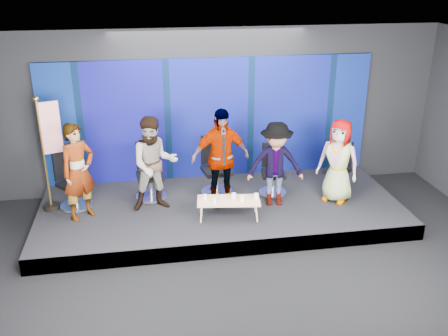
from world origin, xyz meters
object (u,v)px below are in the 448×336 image
(panelist_c, at_px, (220,158))
(chair_d, at_px, (273,178))
(panelist_d, at_px, (276,164))
(mug_b, at_px, (215,201))
(chair_a, at_px, (73,189))
(mug_d, at_px, (242,199))
(chair_c, at_px, (216,175))
(panelist_e, at_px, (338,161))
(panelist_a, at_px, (78,172))
(coffee_table, at_px, (229,201))
(panelist_b, at_px, (154,164))
(mug_c, at_px, (234,196))
(flag_stand, at_px, (50,151))
(mug_e, at_px, (256,196))
(chair_e, at_px, (337,175))
(mug_a, at_px, (205,197))
(chair_b, at_px, (150,180))

(panelist_c, xyz_separation_m, chair_d, (1.13, 0.32, -0.63))
(panelist_d, xyz_separation_m, mug_b, (-1.25, -0.49, -0.44))
(chair_a, relative_size, mug_d, 12.02)
(chair_c, height_order, panelist_e, panelist_e)
(chair_a, height_order, panelist_a, panelist_a)
(panelist_c, xyz_separation_m, panelist_e, (2.29, -0.21, -0.13))
(chair_c, bearing_deg, panelist_d, -41.69)
(coffee_table, bearing_deg, panelist_b, 155.06)
(mug_c, bearing_deg, flag_stand, 165.21)
(mug_e, bearing_deg, mug_c, 169.98)
(panelist_c, relative_size, chair_e, 1.88)
(chair_d, bearing_deg, mug_d, -122.95)
(panelist_c, bearing_deg, panelist_e, -13.77)
(coffee_table, height_order, mug_d, mug_d)
(panelist_e, height_order, coffee_table, panelist_e)
(panelist_d, height_order, mug_e, panelist_d)
(panelist_d, xyz_separation_m, mug_d, (-0.74, -0.50, -0.43))
(mug_d, xyz_separation_m, mug_e, (0.28, 0.06, 0.00))
(panelist_d, distance_m, mug_e, 0.77)
(chair_a, relative_size, panelist_e, 0.67)
(panelist_b, bearing_deg, chair_e, -1.70)
(chair_a, bearing_deg, coffee_table, -57.17)
(panelist_b, xyz_separation_m, mug_a, (0.88, -0.49, -0.52))
(panelist_a, height_order, coffee_table, panelist_a)
(chair_e, bearing_deg, mug_e, -114.11)
(panelist_b, relative_size, mug_c, 17.62)
(mug_c, bearing_deg, mug_e, -10.02)
(panelist_e, bearing_deg, chair_d, -162.91)
(chair_c, distance_m, chair_e, 2.52)
(panelist_b, bearing_deg, mug_c, -26.78)
(panelist_d, bearing_deg, mug_c, -150.46)
(mug_c, relative_size, mug_e, 1.03)
(panelist_a, xyz_separation_m, mug_c, (2.77, -0.42, -0.50))
(panelist_c, bearing_deg, chair_b, 150.07)
(panelist_a, relative_size, mug_b, 21.37)
(chair_b, xyz_separation_m, panelist_c, (1.34, -0.52, 0.59))
(chair_a, bearing_deg, chair_c, -35.86)
(chair_c, distance_m, mug_d, 1.22)
(mug_b, distance_m, flag_stand, 3.19)
(chair_c, xyz_separation_m, flag_stand, (-3.13, -0.18, 0.78))
(chair_c, relative_size, coffee_table, 0.99)
(coffee_table, relative_size, flag_stand, 0.54)
(panelist_c, height_order, mug_e, panelist_c)
(panelist_d, xyz_separation_m, mug_e, (-0.47, -0.43, -0.43))
(panelist_b, bearing_deg, mug_b, -38.97)
(chair_b, height_order, mug_a, chair_b)
(panelist_e, relative_size, mug_e, 16.54)
(coffee_table, xyz_separation_m, mug_c, (0.10, 0.05, 0.08))
(chair_a, xyz_separation_m, coffee_table, (2.87, -0.93, -0.04))
(chair_e, bearing_deg, mug_c, -119.58)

